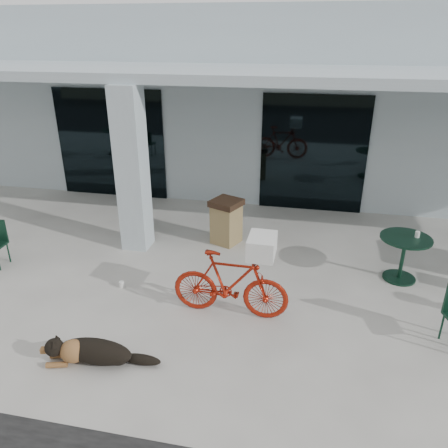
% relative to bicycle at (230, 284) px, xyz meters
% --- Properties ---
extents(ground, '(80.00, 80.00, 0.00)m').
position_rel_bicycle_xyz_m(ground, '(-0.74, -0.40, -0.53)').
color(ground, beige).
rests_on(ground, ground).
extents(building, '(22.00, 7.00, 4.50)m').
position_rel_bicycle_xyz_m(building, '(-0.74, 8.10, 1.72)').
color(building, '#B2C3CA').
rests_on(building, ground).
extents(storefront_glass_left, '(2.80, 0.06, 2.70)m').
position_rel_bicycle_xyz_m(storefront_glass_left, '(-3.94, 4.58, 0.82)').
color(storefront_glass_left, black).
rests_on(storefront_glass_left, ground).
extents(storefront_glass_right, '(2.40, 0.06, 2.70)m').
position_rel_bicycle_xyz_m(storefront_glass_right, '(1.06, 4.58, 0.82)').
color(storefront_glass_right, black).
rests_on(storefront_glass_right, ground).
extents(column, '(0.50, 0.50, 3.12)m').
position_rel_bicycle_xyz_m(column, '(-2.24, 1.90, 1.03)').
color(column, '#B2C3CA').
rests_on(column, ground).
extents(overhang, '(22.00, 2.80, 0.18)m').
position_rel_bicycle_xyz_m(overhang, '(-0.74, 3.20, 2.68)').
color(overhang, '#B2C3CA').
rests_on(overhang, column).
extents(bicycle, '(1.76, 0.52, 1.05)m').
position_rel_bicycle_xyz_m(bicycle, '(0.00, 0.00, 0.00)').
color(bicycle, '#9D1D0C').
rests_on(bicycle, ground).
extents(laundry_basket, '(0.39, 0.52, 0.30)m').
position_rel_bicycle_xyz_m(laundry_basket, '(0.45, -0.01, 0.68)').
color(laundry_basket, white).
rests_on(laundry_basket, bicycle).
extents(dog, '(1.20, 0.66, 0.38)m').
position_rel_bicycle_xyz_m(dog, '(-1.50, -1.40, -0.34)').
color(dog, black).
rests_on(dog, ground).
extents(cup_near_dog, '(0.09, 0.09, 0.11)m').
position_rel_bicycle_xyz_m(cup_near_dog, '(-1.93, 0.36, -0.47)').
color(cup_near_dog, white).
rests_on(cup_near_dog, ground).
extents(cafe_table_far, '(1.08, 1.08, 0.80)m').
position_rel_bicycle_xyz_m(cafe_table_far, '(2.70, 1.60, -0.13)').
color(cafe_table_far, '#113122').
rests_on(cafe_table_far, ground).
extents(cup_on_table, '(0.10, 0.10, 0.11)m').
position_rel_bicycle_xyz_m(cup_on_table, '(2.87, 1.65, 0.32)').
color(cup_on_table, white).
rests_on(cup_on_table, cafe_table_far).
extents(trash_receptacle, '(0.71, 0.71, 0.92)m').
position_rel_bicycle_xyz_m(trash_receptacle, '(-0.54, 2.40, -0.07)').
color(trash_receptacle, olive).
rests_on(trash_receptacle, ground).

